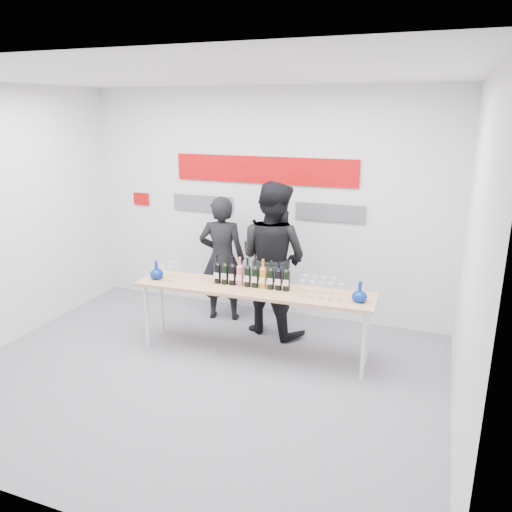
# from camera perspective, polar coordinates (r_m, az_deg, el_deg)

# --- Properties ---
(ground) EXTENTS (5.00, 5.00, 0.00)m
(ground) POSITION_cam_1_polar(r_m,az_deg,el_deg) (5.46, -6.54, -13.45)
(ground) COLOR slate
(ground) RESTS_ON ground
(back_wall) EXTENTS (5.00, 0.04, 3.00)m
(back_wall) POSITION_cam_1_polar(r_m,az_deg,el_deg) (6.68, 0.93, 6.00)
(back_wall) COLOR silver
(back_wall) RESTS_ON ground
(signage) EXTENTS (3.38, 0.02, 0.79)m
(signage) POSITION_cam_1_polar(r_m,az_deg,el_deg) (6.62, 0.39, 8.59)
(signage) COLOR #AF0709
(signage) RESTS_ON back_wall
(tasting_table) EXTENTS (2.71, 0.67, 0.81)m
(tasting_table) POSITION_cam_1_polar(r_m,az_deg,el_deg) (5.56, -0.37, -4.27)
(tasting_table) COLOR tan
(tasting_table) RESTS_ON ground
(wine_bottles) EXTENTS (0.89, 0.12, 0.33)m
(wine_bottles) POSITION_cam_1_polar(r_m,az_deg,el_deg) (5.52, -0.54, -1.91)
(wine_bottles) COLOR black
(wine_bottles) RESTS_ON tasting_table
(decanter_left) EXTENTS (0.16, 0.16, 0.21)m
(decanter_left) POSITION_cam_1_polar(r_m,az_deg,el_deg) (5.92, -11.31, -1.55)
(decanter_left) COLOR navy
(decanter_left) RESTS_ON tasting_table
(decanter_right) EXTENTS (0.16, 0.16, 0.21)m
(decanter_right) POSITION_cam_1_polar(r_m,az_deg,el_deg) (5.23, 11.77, -4.01)
(decanter_right) COLOR navy
(decanter_right) RESTS_ON tasting_table
(glasses_left) EXTENTS (0.17, 0.23, 0.18)m
(glasses_left) POSITION_cam_1_polar(r_m,az_deg,el_deg) (5.89, -9.79, -1.73)
(glasses_left) COLOR silver
(glasses_left) RESTS_ON tasting_table
(glasses_right) EXTENTS (0.47, 0.24, 0.18)m
(glasses_right) POSITION_cam_1_polar(r_m,az_deg,el_deg) (5.32, 7.34, -3.62)
(glasses_right) COLOR silver
(glasses_right) RESTS_ON tasting_table
(presenter_left) EXTENTS (0.68, 0.53, 1.66)m
(presenter_left) POSITION_cam_1_polar(r_m,az_deg,el_deg) (6.54, -3.89, -0.31)
(presenter_left) COLOR black
(presenter_left) RESTS_ON ground
(presenter_right) EXTENTS (1.10, 0.97, 1.91)m
(presenter_right) POSITION_cam_1_polar(r_m,az_deg,el_deg) (6.10, 1.95, -0.32)
(presenter_right) COLOR black
(presenter_right) RESTS_ON ground
(mic_stand) EXTENTS (0.17, 0.17, 1.44)m
(mic_stand) POSITION_cam_1_polar(r_m,az_deg,el_deg) (6.30, -0.11, -4.69)
(mic_stand) COLOR black
(mic_stand) RESTS_ON ground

